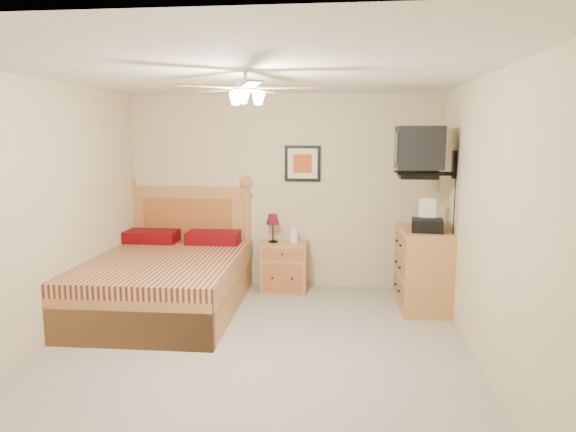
% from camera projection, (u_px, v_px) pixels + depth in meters
% --- Properties ---
extents(floor, '(4.50, 4.50, 0.00)m').
position_uv_depth(floor, '(253.00, 355.00, 4.67)').
color(floor, '#9A968B').
rests_on(floor, ground).
extents(ceiling, '(4.00, 4.50, 0.04)m').
position_uv_depth(ceiling, '(250.00, 73.00, 4.28)').
color(ceiling, white).
rests_on(ceiling, ground).
extents(wall_back, '(4.00, 0.04, 2.50)m').
position_uv_depth(wall_back, '(282.00, 192.00, 6.68)').
color(wall_back, beige).
rests_on(wall_back, ground).
extents(wall_front, '(4.00, 0.04, 2.50)m').
position_uv_depth(wall_front, '(162.00, 305.00, 2.27)').
color(wall_front, beige).
rests_on(wall_front, ground).
extents(wall_left, '(0.04, 4.50, 2.50)m').
position_uv_depth(wall_left, '(36.00, 216.00, 4.69)').
color(wall_left, beige).
rests_on(wall_left, ground).
extents(wall_right, '(0.04, 4.50, 2.50)m').
position_uv_depth(wall_right, '(488.00, 225.00, 4.26)').
color(wall_right, beige).
rests_on(wall_right, ground).
extents(bed, '(1.75, 2.27, 1.45)m').
position_uv_depth(bed, '(161.00, 248.00, 5.79)').
color(bed, '#AE7149').
rests_on(bed, ground).
extents(nightstand, '(0.58, 0.44, 0.62)m').
position_uv_depth(nightstand, '(285.00, 267.00, 6.59)').
color(nightstand, '#AB7B44').
rests_on(nightstand, ground).
extents(table_lamp, '(0.25, 0.25, 0.37)m').
position_uv_depth(table_lamp, '(273.00, 228.00, 6.55)').
color(table_lamp, '#56101B').
rests_on(table_lamp, nightstand).
extents(lotion_bottle, '(0.11, 0.11, 0.25)m').
position_uv_depth(lotion_bottle, '(294.00, 233.00, 6.50)').
color(lotion_bottle, white).
rests_on(lotion_bottle, nightstand).
extents(framed_picture, '(0.46, 0.04, 0.46)m').
position_uv_depth(framed_picture, '(303.00, 164.00, 6.58)').
color(framed_picture, black).
rests_on(framed_picture, wall_back).
extents(dresser, '(0.59, 0.82, 0.93)m').
position_uv_depth(dresser, '(424.00, 269.00, 5.87)').
color(dresser, '#BB763B').
rests_on(dresser, ground).
extents(fax_machine, '(0.37, 0.39, 0.35)m').
position_uv_depth(fax_machine, '(428.00, 216.00, 5.63)').
color(fax_machine, black).
rests_on(fax_machine, dresser).
extents(magazine_lower, '(0.23, 0.29, 0.02)m').
position_uv_depth(magazine_lower, '(419.00, 224.00, 6.03)').
color(magazine_lower, '#AAA188').
rests_on(magazine_lower, dresser).
extents(magazine_upper, '(0.19, 0.25, 0.02)m').
position_uv_depth(magazine_upper, '(420.00, 222.00, 6.05)').
color(magazine_upper, gray).
rests_on(magazine_upper, magazine_lower).
extents(wall_tv, '(0.56, 0.46, 0.58)m').
position_uv_depth(wall_tv, '(433.00, 151.00, 5.52)').
color(wall_tv, black).
rests_on(wall_tv, wall_right).
extents(ceiling_fan, '(1.14, 1.14, 0.28)m').
position_uv_depth(ceiling_fan, '(246.00, 88.00, 4.10)').
color(ceiling_fan, silver).
rests_on(ceiling_fan, ceiling).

